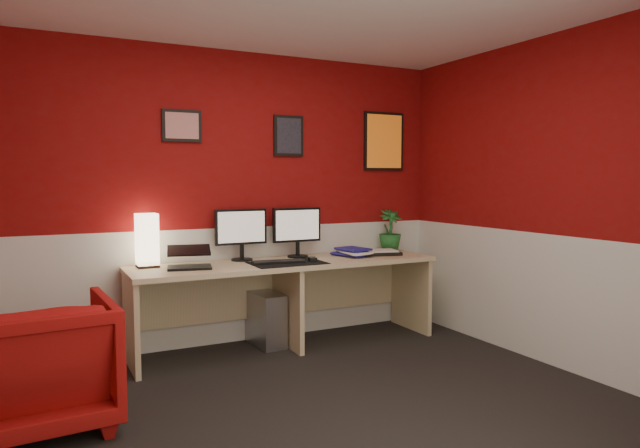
{
  "coord_description": "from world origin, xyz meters",
  "views": [
    {
      "loc": [
        -1.49,
        -2.93,
        1.42
      ],
      "look_at": [
        0.6,
        1.21,
        1.05
      ],
      "focal_mm": 31.88,
      "sensor_mm": 36.0,
      "label": 1
    }
  ],
  "objects": [
    {
      "name": "monitor_right",
      "position": [
        0.57,
        1.59,
        1.02
      ],
      "size": [
        0.45,
        0.06,
        0.58
      ],
      "primitive_type": "cube",
      "color": "black",
      "rests_on": "desk"
    },
    {
      "name": "art_center",
      "position": [
        0.55,
        1.74,
        1.8
      ],
      "size": [
        0.28,
        0.02,
        0.36
      ],
      "primitive_type": "cube",
      "color": "black",
      "rests_on": "wall_back"
    },
    {
      "name": "zen_tray",
      "position": [
        1.31,
        1.4,
        0.74
      ],
      "size": [
        0.4,
        0.33,
        0.03
      ],
      "primitive_type": "cube",
      "rotation": [
        0.0,
        0.0,
        -0.25
      ],
      "color": "black",
      "rests_on": "desk"
    },
    {
      "name": "wall_front",
      "position": [
        0.0,
        -1.75,
        1.25
      ],
      "size": [
        4.0,
        0.01,
        2.5
      ],
      "primitive_type": "cube",
      "color": "maroon",
      "rests_on": "ground"
    },
    {
      "name": "wainscot_right",
      "position": [
        2.0,
        0.0,
        0.5
      ],
      "size": [
        0.01,
        3.5,
        1.0
      ],
      "primitive_type": "cube",
      "color": "silver",
      "rests_on": "ground"
    },
    {
      "name": "potted_plant",
      "position": [
        1.54,
        1.59,
        0.93
      ],
      "size": [
        0.24,
        0.24,
        0.4
      ],
      "primitive_type": "imported",
      "rotation": [
        0.0,
        0.0,
        -0.06
      ],
      "color": "#19591E",
      "rests_on": "desk"
    },
    {
      "name": "monitor_left",
      "position": [
        0.07,
        1.61,
        1.02
      ],
      "size": [
        0.45,
        0.06,
        0.58
      ],
      "primitive_type": "cube",
      "color": "black",
      "rests_on": "desk"
    },
    {
      "name": "book_middle",
      "position": [
        0.93,
        1.39,
        0.77
      ],
      "size": [
        0.23,
        0.31,
        0.02
      ],
      "primitive_type": "imported",
      "rotation": [
        0.0,
        0.0,
        -0.04
      ],
      "color": "silver",
      "rests_on": "book_bottom"
    },
    {
      "name": "shoji_lamp",
      "position": [
        -0.71,
        1.6,
        0.93
      ],
      "size": [
        0.16,
        0.16,
        0.4
      ],
      "primitive_type": "cube",
      "color": "#FFE5B2",
      "rests_on": "desk"
    },
    {
      "name": "wall_right",
      "position": [
        2.0,
        0.0,
        1.25
      ],
      "size": [
        0.01,
        3.5,
        2.5
      ],
      "primitive_type": "cube",
      "color": "maroon",
      "rests_on": "ground"
    },
    {
      "name": "book_bottom",
      "position": [
        0.93,
        1.41,
        0.75
      ],
      "size": [
        0.32,
        0.37,
        0.03
      ],
      "primitive_type": "imported",
      "rotation": [
        0.0,
        0.0,
        0.29
      ],
      "color": "navy",
      "rests_on": "desk"
    },
    {
      "name": "keyboard",
      "position": [
        0.28,
        1.32,
        0.74
      ],
      "size": [
        0.43,
        0.19,
        0.02
      ],
      "primitive_type": "cube",
      "rotation": [
        0.0,
        0.0,
        -0.12
      ],
      "color": "black",
      "rests_on": "desk_mat"
    },
    {
      "name": "art_left",
      "position": [
        -0.39,
        1.74,
        1.85
      ],
      "size": [
        0.32,
        0.02,
        0.26
      ],
      "primitive_type": "cube",
      "color": "red",
      "rests_on": "wall_back"
    },
    {
      "name": "art_right",
      "position": [
        1.56,
        1.74,
        1.78
      ],
      "size": [
        0.44,
        0.02,
        0.56
      ],
      "primitive_type": "cube",
      "color": "orange",
      "rests_on": "wall_back"
    },
    {
      "name": "armchair",
      "position": [
        -1.5,
        0.59,
        0.37
      ],
      "size": [
        0.85,
        0.87,
        0.75
      ],
      "primitive_type": "imported",
      "rotation": [
        0.0,
        0.0,
        3.21
      ],
      "color": "#A31110",
      "rests_on": "ground"
    },
    {
      "name": "ground",
      "position": [
        0.0,
        0.0,
        0.0
      ],
      "size": [
        4.0,
        3.5,
        0.01
      ],
      "primitive_type": "cube",
      "color": "black",
      "rests_on": "ground"
    },
    {
      "name": "wall_back",
      "position": [
        0.0,
        1.75,
        1.25
      ],
      "size": [
        4.0,
        0.01,
        2.5
      ],
      "primitive_type": "cube",
      "color": "maroon",
      "rests_on": "ground"
    },
    {
      "name": "desk_mat",
      "position": [
        0.35,
        1.29,
        0.73
      ],
      "size": [
        0.6,
        0.38,
        0.01
      ],
      "primitive_type": "cube",
      "color": "black",
      "rests_on": "desk"
    },
    {
      "name": "wainscot_back",
      "position": [
        0.0,
        1.75,
        0.5
      ],
      "size": [
        4.0,
        0.01,
        1.0
      ],
      "primitive_type": "cube",
      "color": "silver",
      "rests_on": "ground"
    },
    {
      "name": "pc_tower",
      "position": [
        0.24,
        1.54,
        0.23
      ],
      "size": [
        0.23,
        0.46,
        0.45
      ],
      "primitive_type": "cube",
      "rotation": [
        0.0,
        0.0,
        0.07
      ],
      "color": "#99999E",
      "rests_on": "ground"
    },
    {
      "name": "book_top",
      "position": [
        0.93,
        1.38,
        0.79
      ],
      "size": [
        0.26,
        0.32,
        0.03
      ],
      "primitive_type": "imported",
      "rotation": [
        0.0,
        0.0,
        0.18
      ],
      "color": "navy",
      "rests_on": "book_middle"
    },
    {
      "name": "desk",
      "position": [
        0.39,
        1.41,
        0.36
      ],
      "size": [
        2.6,
        0.65,
        0.73
      ],
      "primitive_type": "cube",
      "color": "tan",
      "rests_on": "ground"
    },
    {
      "name": "laptop",
      "position": [
        -0.44,
        1.38,
        0.84
      ],
      "size": [
        0.37,
        0.3,
        0.22
      ],
      "primitive_type": "cube",
      "rotation": [
        0.0,
        0.0,
        -0.22
      ],
      "color": "black",
      "rests_on": "desk"
    },
    {
      "name": "mouse",
      "position": [
        0.57,
        1.29,
        0.75
      ],
      "size": [
        0.08,
        0.11,
        0.03
      ],
      "primitive_type": "cube",
      "rotation": [
        0.0,
        0.0,
        -0.23
      ],
      "color": "black",
      "rests_on": "desk_mat"
    }
  ]
}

